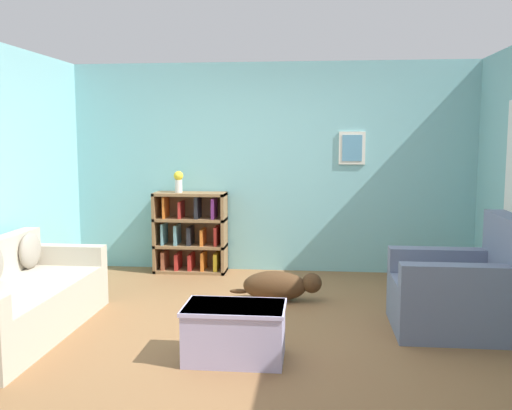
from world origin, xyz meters
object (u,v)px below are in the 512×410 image
(dog, at_px, (279,286))
(coffee_table, at_px, (235,331))
(bookshelf, at_px, (191,234))
(recliner_chair, at_px, (462,292))
(couch, at_px, (11,302))
(vase, at_px, (179,180))

(dog, bearing_deg, coffee_table, -98.68)
(coffee_table, xyz_separation_m, dog, (0.24, 1.59, -0.06))
(bookshelf, distance_m, recliner_chair, 3.42)
(couch, relative_size, coffee_table, 2.59)
(dog, height_order, vase, vase)
(recliner_chair, bearing_deg, vase, 147.10)
(bookshelf, xyz_separation_m, dog, (1.18, -1.19, -0.32))
(bookshelf, bearing_deg, couch, -112.98)
(coffee_table, height_order, dog, coffee_table)
(coffee_table, relative_size, dog, 0.80)
(vase, bearing_deg, recliner_chair, -32.90)
(bookshelf, bearing_deg, dog, -45.13)
(couch, distance_m, bookshelf, 2.65)
(bookshelf, height_order, vase, vase)
(recliner_chair, relative_size, vase, 3.93)
(dog, bearing_deg, recliner_chair, -24.62)
(recliner_chair, bearing_deg, dog, 155.38)
(bookshelf, bearing_deg, coffee_table, -71.35)
(coffee_table, distance_m, vase, 3.10)
(couch, height_order, bookshelf, bookshelf)
(bookshelf, xyz_separation_m, recliner_chair, (2.82, -1.94, -0.13))
(coffee_table, relative_size, vase, 2.88)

